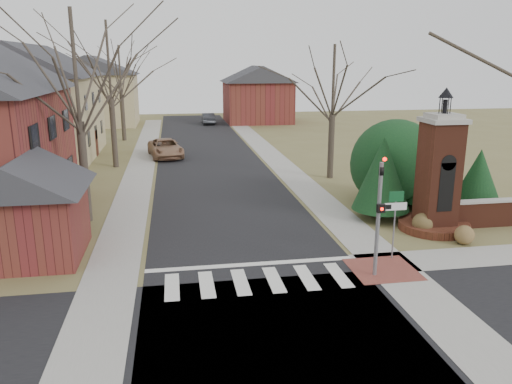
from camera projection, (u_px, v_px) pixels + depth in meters
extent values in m
plane|color=brown|center=(261.00, 291.00, 16.94)|extent=(120.00, 120.00, 0.00)
cube|color=black|center=(211.00, 164.00, 37.92)|extent=(8.00, 70.00, 0.01)
cube|color=black|center=(280.00, 338.00, 14.08)|extent=(120.00, 8.00, 0.01)
cube|color=silver|center=(258.00, 281.00, 17.70)|extent=(8.00, 2.20, 0.02)
cube|color=silver|center=(251.00, 264.00, 19.13)|extent=(8.00, 0.35, 0.02)
cube|color=gray|center=(278.00, 161.00, 38.75)|extent=(2.00, 60.00, 0.02)
cube|color=gray|center=(141.00, 166.00, 37.09)|extent=(2.00, 60.00, 0.02)
cube|color=brown|center=(383.00, 270.00, 18.65)|extent=(2.40, 2.40, 0.02)
cylinder|color=slate|center=(378.00, 220.00, 17.66)|extent=(0.14, 0.14, 4.20)
imported|color=black|center=(382.00, 167.00, 17.16)|extent=(0.15, 0.18, 0.90)
sphere|color=#FF0C05|center=(385.00, 159.00, 16.88)|extent=(0.14, 0.14, 0.14)
cube|color=black|center=(381.00, 208.00, 17.36)|extent=(0.28, 0.16, 0.30)
sphere|color=#FF0C05|center=(382.00, 209.00, 17.28)|extent=(0.11, 0.11, 0.11)
cylinder|color=slate|center=(394.00, 227.00, 19.41)|extent=(0.06, 0.06, 2.60)
cube|color=silver|center=(396.00, 207.00, 19.17)|extent=(0.90, 0.03, 0.30)
cube|color=black|center=(389.00, 207.00, 19.11)|extent=(0.22, 0.02, 0.18)
cube|color=#0F4922|center=(397.00, 196.00, 19.07)|extent=(0.60, 0.03, 0.40)
cylinder|color=#5C291B|center=(434.00, 226.00, 23.10)|extent=(3.20, 3.20, 0.36)
cube|color=#5C291B|center=(438.00, 177.00, 22.50)|extent=(1.50, 1.50, 5.00)
cube|color=black|center=(446.00, 187.00, 21.89)|extent=(0.70, 0.10, 2.20)
cube|color=gray|center=(444.00, 120.00, 21.85)|extent=(1.70, 1.70, 0.20)
cube|color=gray|center=(444.00, 116.00, 21.80)|extent=(1.30, 1.30, 0.20)
cylinder|color=black|center=(445.00, 107.00, 21.70)|extent=(0.20, 0.20, 0.60)
cone|color=black|center=(446.00, 93.00, 21.55)|extent=(0.64, 0.64, 0.45)
cube|color=tan|center=(36.00, 118.00, 39.73)|extent=(9.00, 12.00, 6.40)
cube|color=maroon|center=(28.00, 224.00, 19.52)|extent=(4.00, 4.00, 2.80)
cube|color=tan|center=(94.00, 100.00, 60.05)|extent=(10.00, 8.00, 6.00)
cube|color=tan|center=(64.00, 66.00, 57.06)|extent=(0.75, 0.75, 3.08)
cube|color=maroon|center=(257.00, 102.00, 63.36)|extent=(8.00, 8.00, 5.00)
cube|color=maroon|center=(241.00, 75.00, 60.61)|extent=(0.75, 0.75, 2.80)
cylinder|color=#473D33|center=(380.00, 214.00, 24.70)|extent=(0.20, 0.20, 0.50)
cone|color=black|center=(382.00, 173.00, 24.18)|extent=(2.80, 2.80, 3.60)
cylinder|color=#473D33|center=(430.00, 204.00, 26.37)|extent=(0.20, 0.20, 0.50)
cone|color=black|center=(434.00, 160.00, 25.77)|extent=(3.40, 3.40, 4.20)
cylinder|color=#473D33|center=(475.00, 207.00, 25.73)|extent=(0.20, 0.20, 0.50)
cone|color=black|center=(479.00, 176.00, 25.31)|extent=(2.40, 2.40, 2.80)
sphere|color=black|center=(395.00, 160.00, 26.82)|extent=(4.80, 4.80, 4.80)
cylinder|color=#473D33|center=(84.00, 172.00, 23.79)|extent=(0.40, 0.40, 4.83)
cylinder|color=#473D33|center=(114.00, 133.00, 36.17)|extent=(0.40, 0.40, 5.04)
cylinder|color=#473D33|center=(123.00, 118.00, 48.57)|extent=(0.40, 0.40, 4.41)
cylinder|color=#473D33|center=(331.00, 147.00, 32.86)|extent=(0.40, 0.40, 4.20)
imported|color=#9E7556|center=(166.00, 148.00, 40.42)|extent=(3.18, 5.52, 1.45)
imported|color=#34363C|center=(208.00, 118.00, 61.64)|extent=(1.51, 4.17, 1.37)
sphere|color=brown|center=(423.00, 223.00, 22.52)|extent=(0.94, 0.94, 0.94)
sphere|color=brown|center=(464.00, 235.00, 21.18)|extent=(0.83, 0.83, 0.83)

